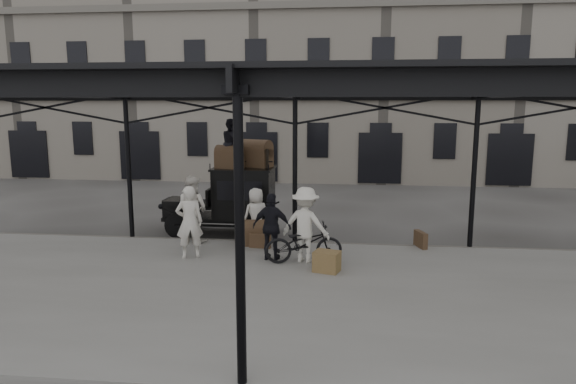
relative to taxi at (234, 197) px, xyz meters
name	(u,v)px	position (x,y,z in m)	size (l,w,h in m)	color
ground	(287,268)	(2.07, -3.23, -1.20)	(120.00, 120.00, 0.00)	#383533
platform	(277,293)	(2.07, -5.23, -1.13)	(28.00, 8.00, 0.15)	slate
canopy	(278,83)	(2.07, -4.95, 3.39)	(22.50, 9.00, 4.74)	black
building_frontage	(322,54)	(2.07, 14.77, 5.80)	(64.00, 8.00, 14.00)	slate
taxi	(234,197)	(0.00, 0.00, 0.00)	(3.65, 1.55, 2.18)	black
porter_left	(189,222)	(-0.52, -3.13, -0.09)	(0.70, 0.46, 1.92)	silver
porter_midleft	(192,209)	(-0.93, -1.50, -0.08)	(0.95, 0.74, 1.96)	silver
porter_centre	(256,215)	(0.96, -1.43, -0.25)	(0.79, 0.51, 1.61)	beige
porter_official	(272,227)	(1.65, -3.06, -0.18)	(1.03, 0.43, 1.76)	black
porter_right	(305,225)	(2.53, -3.12, -0.08)	(1.25, 0.72, 1.94)	silver
bicycle	(304,243)	(2.50, -3.24, -0.54)	(0.68, 1.96, 1.03)	black
porter_roof	(232,143)	(-0.03, -0.10, 1.74)	(0.74, 0.58, 1.53)	black
steamer_trunk_roof_near	(229,159)	(-0.08, -0.25, 1.28)	(0.82, 0.50, 0.60)	#4D3D24
steamer_trunk_roof_far	(256,155)	(0.67, 0.20, 1.34)	(0.99, 0.60, 0.72)	#4D3D24
steamer_trunk_platform	(251,234)	(0.84, -1.70, -0.75)	(0.83, 0.51, 0.61)	#4D3D24
wicker_hamper	(327,261)	(3.11, -3.86, -0.80)	(0.60, 0.45, 0.50)	brown
suitcase_upright	(421,239)	(5.67, -1.43, -0.83)	(0.15, 0.60, 0.45)	#4D3D24
suitcase_flat	(260,241)	(1.16, -2.01, -0.85)	(0.60, 0.15, 0.40)	#4D3D24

